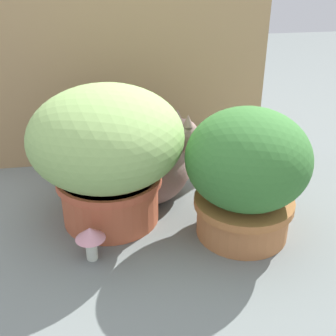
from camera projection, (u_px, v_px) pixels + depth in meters
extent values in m
plane|color=slate|center=(135.00, 220.00, 1.41)|extent=(6.00, 6.00, 0.00)
cube|color=tan|center=(117.00, 67.00, 1.63)|extent=(1.16, 0.03, 0.77)
cylinder|color=#C15C3B|center=(110.00, 197.00, 1.39)|extent=(0.31, 0.31, 0.16)
cylinder|color=#C5573A|center=(109.00, 178.00, 1.36)|extent=(0.33, 0.33, 0.02)
ellipsoid|color=#8CB462|center=(106.00, 137.00, 1.29)|extent=(0.47, 0.47, 0.30)
cylinder|color=#B47041|center=(242.00, 216.00, 1.32)|extent=(0.28, 0.28, 0.12)
cylinder|color=#B46F3B|center=(244.00, 202.00, 1.30)|extent=(0.30, 0.30, 0.02)
ellipsoid|color=#367131|center=(248.00, 159.00, 1.23)|extent=(0.36, 0.36, 0.29)
ellipsoid|color=gray|center=(155.00, 173.00, 1.46)|extent=(0.31, 0.26, 0.22)
ellipsoid|color=#B39C8D|center=(179.00, 169.00, 1.52)|extent=(0.11, 0.12, 0.11)
sphere|color=gray|center=(182.00, 135.00, 1.46)|extent=(0.15, 0.15, 0.11)
cone|color=gray|center=(177.00, 115.00, 1.46)|extent=(0.05, 0.05, 0.04)
cone|color=gray|center=(188.00, 120.00, 1.41)|extent=(0.05, 0.05, 0.04)
cylinder|color=gray|center=(120.00, 200.00, 1.48)|extent=(0.18, 0.11, 0.07)
cylinder|color=silver|center=(92.00, 248.00, 1.23)|extent=(0.03, 0.03, 0.07)
cone|color=pink|center=(90.00, 233.00, 1.20)|extent=(0.09, 0.09, 0.04)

